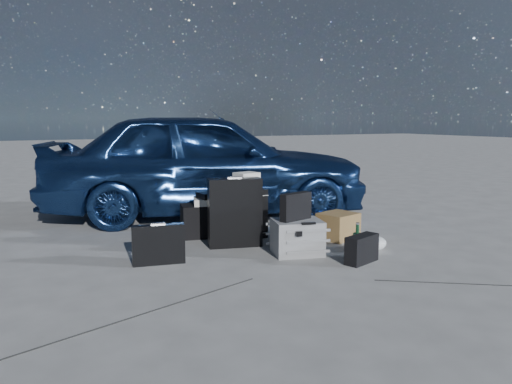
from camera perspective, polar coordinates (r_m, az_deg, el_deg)
ground at (r=4.83m, az=5.36°, el=-7.98°), size 60.00×60.00×0.00m
car at (r=6.97m, az=-5.72°, el=3.29°), size 4.69×3.05×1.49m
pelican_case at (r=5.07m, az=4.72°, el=-5.15°), size 0.57×0.51×0.35m
laptop_bag at (r=5.01m, az=4.58°, el=-1.67°), size 0.38×0.18×0.27m
briefcase at (r=4.79m, az=-11.08°, el=-5.90°), size 0.50×0.20×0.38m
suitcase_left at (r=5.33m, az=-2.44°, el=-2.36°), size 0.60×0.34×0.73m
suitcase_right at (r=5.66m, az=-1.12°, el=-2.57°), size 0.47×0.17×0.56m
white_carton at (r=5.58m, az=-1.09°, el=1.24°), size 0.28×0.25×0.20m
duffel_bag at (r=5.84m, az=-4.81°, el=-3.21°), size 0.80×0.47×0.37m
flat_box_white at (r=5.80m, az=-4.93°, el=-1.03°), size 0.52×0.46×0.08m
flat_box_black at (r=5.77m, az=-5.04°, el=-0.34°), size 0.34×0.26×0.07m
kraft_bag at (r=5.44m, az=4.23°, el=-4.22°), size 0.29×0.21×0.35m
cardboard_box at (r=5.76m, az=9.36°, el=-3.85°), size 0.47×0.44×0.30m
plastic_bag at (r=5.34m, az=13.24°, el=-5.71°), size 0.29×0.25×0.16m
messenger_bag at (r=4.87m, az=11.99°, el=-6.39°), size 0.40×0.25×0.27m
green_bottle at (r=5.02m, az=11.48°, el=-5.50°), size 0.10×0.10×0.34m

